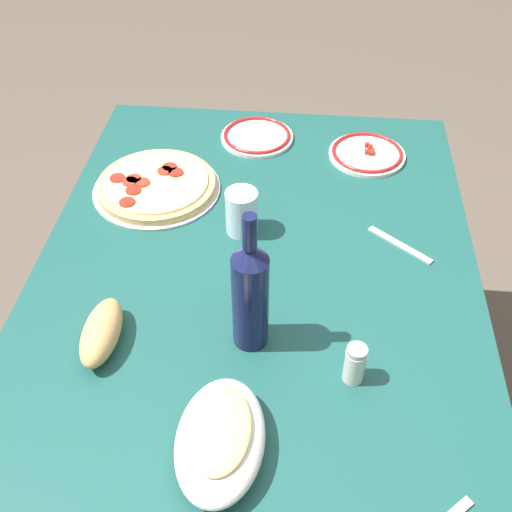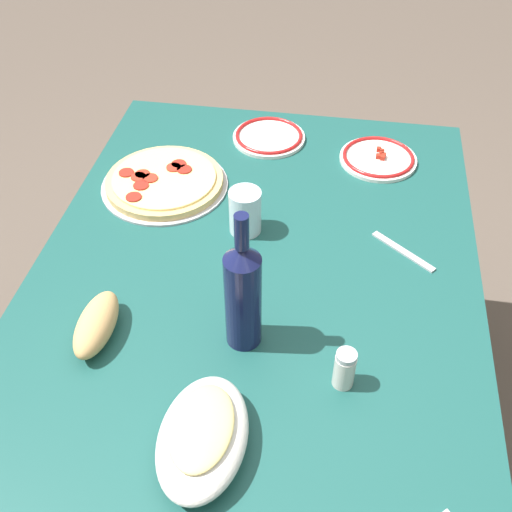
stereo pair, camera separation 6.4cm
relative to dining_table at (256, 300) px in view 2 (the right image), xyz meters
The scene contains 11 objects.
ground_plane 0.64m from the dining_table, ahead, with size 8.00×8.00×0.00m, color brown.
dining_table is the anchor object (origin of this frame).
pepperoni_pizza 0.40m from the dining_table, 132.02° to the right, with size 0.32×0.32×0.03m.
baked_pasta_dish 0.48m from the dining_table, ahead, with size 0.24×0.15×0.08m.
wine_bottle 0.32m from the dining_table, ahead, with size 0.07×0.07×0.32m.
water_glass 0.21m from the dining_table, 159.21° to the right, with size 0.08×0.08×0.11m, color silver.
side_plate_near 0.54m from the dining_table, 150.12° to the left, with size 0.21×0.21×0.02m.
side_plate_far 0.53m from the dining_table, behind, with size 0.20×0.20×0.02m.
bread_loaf 0.40m from the dining_table, 48.71° to the right, with size 0.17×0.07×0.06m, color tan.
spice_shaker 0.38m from the dining_table, 36.57° to the left, with size 0.04×0.04×0.09m.
fork_left 0.36m from the dining_table, 106.73° to the left, with size 0.17×0.02×0.01m, color #B7B7BC.
Camera 2 is at (0.96, 0.16, 1.71)m, focal length 42.97 mm.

